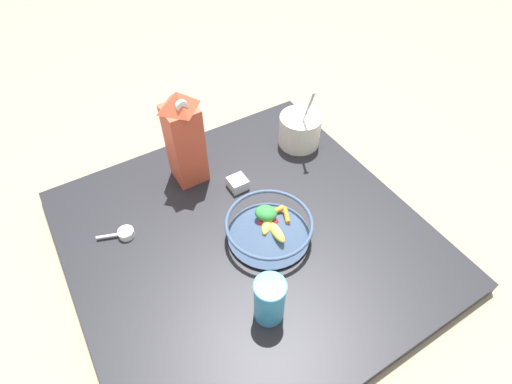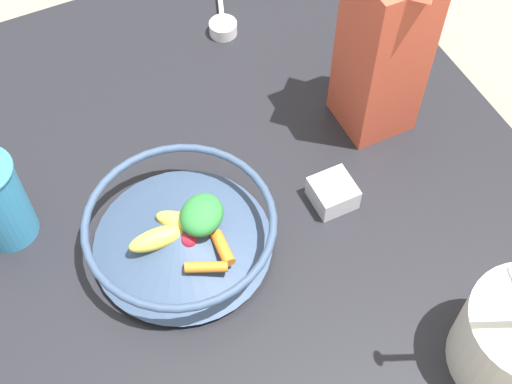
# 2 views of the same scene
# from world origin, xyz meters

# --- Properties ---
(ground_plane) EXTENTS (6.00, 6.00, 0.00)m
(ground_plane) POSITION_xyz_m (0.00, 0.00, 0.00)
(ground_plane) COLOR gray
(countertop) EXTENTS (0.91, 0.91, 0.04)m
(countertop) POSITION_xyz_m (0.00, 0.00, 0.02)
(countertop) COLOR black
(countertop) RESTS_ON ground_plane
(fruit_bowl) EXTENTS (0.23, 0.23, 0.08)m
(fruit_bowl) POSITION_xyz_m (0.05, -0.03, 0.08)
(fruit_bowl) COLOR #384C6B
(fruit_bowl) RESTS_ON countertop
(milk_carton) EXTENTS (0.09, 0.09, 0.30)m
(milk_carton) POSITION_xyz_m (-0.04, 0.28, 0.19)
(milk_carton) COLOR #CC4C33
(milk_carton) RESTS_ON countertop
(spice_jar) EXTENTS (0.05, 0.05, 0.03)m
(spice_jar) POSITION_xyz_m (0.07, 0.17, 0.05)
(spice_jar) COLOR silver
(spice_jar) RESTS_ON countertop
(measuring_scoop) EXTENTS (0.10, 0.05, 0.02)m
(measuring_scoop) POSITION_xyz_m (-0.28, 0.17, 0.05)
(measuring_scoop) COLOR white
(measuring_scoop) RESTS_ON countertop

